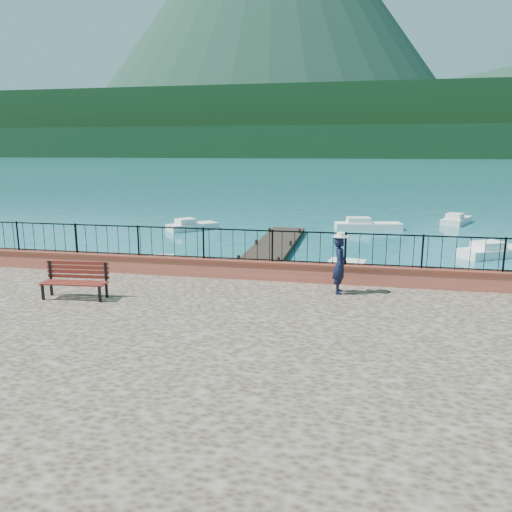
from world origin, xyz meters
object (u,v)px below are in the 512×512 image
at_px(boat_1, 362,271).
at_px(boat_3, 192,224).
at_px(boat_4, 368,223).
at_px(boat_0, 171,265).
at_px(boat_5, 457,218).
at_px(person, 340,265).
at_px(park_bench, 75,288).
at_px(boat_2, 497,248).

bearing_deg(boat_1, boat_3, 143.15).
relative_size(boat_3, boat_4, 0.76).
distance_m(boat_0, boat_5, 23.02).
height_order(boat_1, boat_3, same).
relative_size(boat_1, boat_4, 0.95).
relative_size(person, boat_1, 0.40).
relative_size(boat_0, boat_3, 1.14).
relative_size(park_bench, boat_2, 0.46).
relative_size(boat_0, boat_5, 1.08).
height_order(park_bench, boat_3, park_bench).
bearing_deg(boat_1, park_bench, -125.17).
bearing_deg(boat_2, boat_3, 133.33).
height_order(boat_1, boat_4, same).
distance_m(park_bench, boat_0, 7.51).
bearing_deg(boat_0, boat_3, 90.88).
height_order(park_bench, boat_4, park_bench).
bearing_deg(park_bench, boat_5, 56.18).
height_order(boat_0, boat_3, same).
xyz_separation_m(person, boat_3, (-10.08, 17.00, -1.60)).
relative_size(park_bench, boat_0, 0.49).
bearing_deg(boat_5, boat_0, 165.43).
distance_m(boat_2, boat_5, 11.27).
distance_m(park_bench, boat_1, 11.18).
xyz_separation_m(park_bench, boat_1, (7.68, 8.05, -1.09)).
bearing_deg(boat_2, boat_4, 98.24).
distance_m(park_bench, boat_2, 20.03).
bearing_deg(person, boat_2, -31.92).
height_order(boat_2, boat_4, same).
bearing_deg(person, boat_4, -4.49).
bearing_deg(boat_3, boat_2, -61.79).
height_order(park_bench, person, person).
height_order(park_bench, boat_0, park_bench).
distance_m(boat_0, boat_2, 15.84).
height_order(person, boat_3, person).
xyz_separation_m(park_bench, boat_0, (-0.16, 7.43, -1.09)).
bearing_deg(boat_4, boat_5, 21.64).
xyz_separation_m(person, boat_4, (1.17, 19.57, -1.60)).
distance_m(boat_0, boat_4, 16.36).
xyz_separation_m(person, boat_2, (7.24, 12.12, -1.60)).
xyz_separation_m(person, boat_0, (-7.14, 5.48, -1.60)).
bearing_deg(person, park_bench, 104.57).
bearing_deg(park_bench, boat_1, 41.99).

